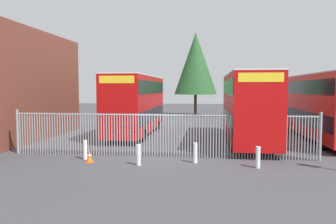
% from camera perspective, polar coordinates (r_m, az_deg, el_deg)
% --- Properties ---
extents(ground_plane, '(100.00, 100.00, 0.00)m').
position_cam_1_polar(ground_plane, '(24.67, 1.14, -3.97)').
color(ground_plane, '#3D3D42').
extents(palisade_fence, '(15.60, 0.14, 2.35)m').
position_cam_1_polar(palisade_fence, '(16.63, -1.36, -3.80)').
color(palisade_fence, gray).
rests_on(palisade_fence, ground).
extents(double_decker_bus_near_gate, '(2.54, 10.81, 4.42)m').
position_cam_1_polar(double_decker_bus_near_gate, '(21.58, 13.58, 1.22)').
color(double_decker_bus_near_gate, '#B70C0C').
rests_on(double_decker_bus_near_gate, ground).
extents(double_decker_bus_behind_fence_left, '(2.54, 10.81, 4.42)m').
position_cam_1_polar(double_decker_bus_behind_fence_left, '(23.89, 25.51, 1.20)').
color(double_decker_bus_behind_fence_left, red).
rests_on(double_decker_bus_behind_fence_left, ground).
extents(double_decker_bus_behind_fence_right, '(2.54, 10.81, 4.42)m').
position_cam_1_polar(double_decker_bus_behind_fence_right, '(24.83, -5.46, 1.68)').
color(double_decker_bus_behind_fence_right, '#B70C0C').
rests_on(double_decker_bus_behind_fence_right, ground).
extents(double_decker_bus_far_back, '(2.54, 10.81, 4.42)m').
position_cam_1_polar(double_decker_bus_far_back, '(35.31, 20.11, 2.17)').
color(double_decker_bus_far_back, '#B70C0C').
rests_on(double_decker_bus_far_back, ground).
extents(bollard_near_left, '(0.20, 0.20, 0.95)m').
position_cam_1_polar(bollard_near_left, '(16.64, -14.21, -6.39)').
color(bollard_near_left, silver).
rests_on(bollard_near_left, ground).
extents(bollard_center_front, '(0.20, 0.20, 0.95)m').
position_cam_1_polar(bollard_center_front, '(14.99, -5.14, -7.44)').
color(bollard_center_front, silver).
rests_on(bollard_center_front, ground).
extents(bollard_near_right, '(0.20, 0.20, 0.95)m').
position_cam_1_polar(bollard_near_right, '(15.43, 4.76, -7.10)').
color(bollard_near_right, silver).
rests_on(bollard_near_right, ground).
extents(bollard_far_right, '(0.20, 0.20, 0.95)m').
position_cam_1_polar(bollard_far_right, '(14.95, 15.36, -7.60)').
color(bollard_far_right, silver).
rests_on(bollard_far_right, ground).
extents(traffic_cone_by_gate, '(0.34, 0.34, 0.59)m').
position_cam_1_polar(traffic_cone_by_gate, '(15.95, -13.51, -7.51)').
color(traffic_cone_by_gate, orange).
rests_on(traffic_cone_by_gate, ground).
extents(tree_tall_back, '(5.39, 5.39, 10.43)m').
position_cam_1_polar(tree_tall_back, '(41.78, 4.82, 8.36)').
color(tree_tall_back, '#4C3823').
rests_on(tree_tall_back, ground).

